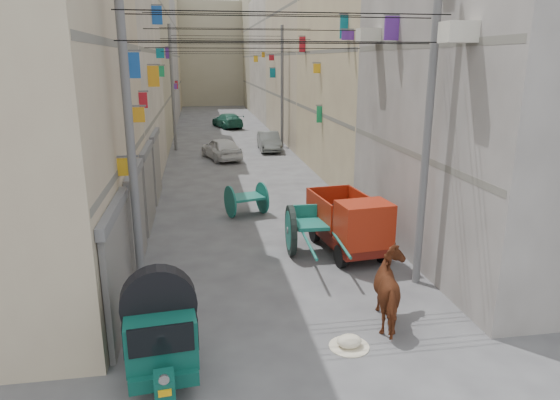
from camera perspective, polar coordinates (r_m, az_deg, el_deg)
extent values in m
cube|color=#68655C|center=(14.09, -17.60, 4.29)|extent=(0.25, 9.80, 0.18)
cube|color=#68655C|center=(13.85, -18.66, 16.53)|extent=(0.25, 9.80, 0.18)
cube|color=#BBB1A0|center=(25.40, -23.67, 14.87)|extent=(8.00, 12.00, 12.00)
cube|color=#68655C|center=(24.92, -14.18, 9.22)|extent=(0.25, 11.76, 0.18)
cube|color=#68655C|center=(24.78, -14.66, 16.12)|extent=(0.25, 11.76, 0.18)
cube|color=#9E957C|center=(38.18, -19.07, 16.68)|extent=(8.00, 14.00, 14.00)
cube|color=#68655C|center=(37.84, -12.65, 11.38)|extent=(0.25, 13.72, 0.18)
cube|color=#68655C|center=(37.75, -12.93, 15.92)|extent=(0.25, 13.72, 0.18)
cube|color=#68655C|center=(37.90, -13.22, 20.45)|extent=(0.25, 13.72, 0.18)
cube|color=gray|center=(52.03, -16.44, 15.20)|extent=(8.00, 14.00, 11.80)
cube|color=#68655C|center=(51.80, -11.85, 12.50)|extent=(0.25, 13.72, 0.18)
cube|color=#68655C|center=(51.74, -12.04, 15.81)|extent=(0.25, 13.72, 0.18)
cube|color=#68655C|center=(51.85, -12.24, 19.12)|extent=(0.25, 13.72, 0.18)
cube|color=tan|center=(64.97, -15.14, 16.02)|extent=(8.00, 12.00, 13.50)
cube|color=#68655C|center=(64.78, -11.41, 13.10)|extent=(0.25, 11.76, 0.18)
cube|color=#68655C|center=(64.73, -11.56, 15.75)|extent=(0.25, 11.76, 0.18)
cube|color=#68655C|center=(64.82, -11.71, 18.40)|extent=(0.25, 11.76, 0.18)
cube|color=gray|center=(17.00, 28.20, 16.26)|extent=(8.00, 10.00, 13.00)
cube|color=#68655C|center=(15.25, 14.82, 5.32)|extent=(0.25, 9.80, 0.18)
cube|color=#68655C|center=(15.03, 15.64, 16.64)|extent=(0.25, 9.80, 0.18)
cube|color=tan|center=(26.66, 13.37, 15.71)|extent=(8.00, 12.00, 12.00)
cube|color=#68655C|center=(25.59, 4.79, 9.80)|extent=(0.25, 11.76, 0.18)
cube|color=#68655C|center=(25.46, 4.95, 16.53)|extent=(0.25, 11.76, 0.18)
cube|color=tan|center=(39.03, 5.92, 17.38)|extent=(8.00, 14.00, 14.00)
cube|color=#68655C|center=(38.28, 0.01, 11.80)|extent=(0.25, 13.72, 0.18)
cube|color=#68655C|center=(38.20, 0.02, 16.29)|extent=(0.25, 13.72, 0.18)
cube|color=#68655C|center=(38.35, 0.02, 20.78)|extent=(0.25, 13.72, 0.18)
cube|color=#BBB1A0|center=(52.66, 1.79, 15.80)|extent=(8.00, 14.00, 11.80)
cube|color=#68655C|center=(52.13, -2.54, 12.82)|extent=(0.25, 13.72, 0.18)
cube|color=#68655C|center=(52.06, -2.58, 16.12)|extent=(0.25, 13.72, 0.18)
cube|color=#68655C|center=(52.17, -2.62, 19.42)|extent=(0.25, 13.72, 0.18)
cube|color=#9E957C|center=(65.48, -0.47, 16.53)|extent=(8.00, 12.00, 13.50)
cube|color=#68655C|center=(65.04, -3.94, 13.37)|extent=(0.25, 11.76, 0.18)
cube|color=#68655C|center=(64.99, -3.99, 16.02)|extent=(0.25, 11.76, 0.18)
cube|color=#68655C|center=(65.08, -4.04, 18.66)|extent=(0.25, 11.76, 0.18)
cube|color=#9E957C|center=(71.73, -7.96, 16.12)|extent=(22.00, 10.00, 13.00)
cube|color=#4D4D52|center=(11.57, -17.97, -8.05)|extent=(0.12, 3.00, 2.60)
cube|color=#5D5D5F|center=(11.09, -18.50, -1.16)|extent=(0.18, 3.20, 0.25)
cube|color=#4D4D52|center=(15.01, -16.00, -2.41)|extent=(0.12, 3.00, 2.60)
cube|color=#5D5D5F|center=(14.64, -16.34, 2.99)|extent=(0.18, 3.20, 0.25)
cube|color=#4D4D52|center=(18.55, -14.78, 1.10)|extent=(0.12, 3.00, 2.60)
cube|color=#5D5D5F|center=(18.25, -15.03, 5.51)|extent=(0.18, 3.20, 0.25)
cube|color=#4D4D52|center=(22.24, -13.93, 3.54)|extent=(0.12, 3.00, 2.60)
cube|color=#5D5D5F|center=(21.99, -14.13, 7.23)|extent=(0.18, 3.20, 0.25)
cube|color=#AE1723|center=(40.40, -0.98, 15.95)|extent=(0.38, 0.08, 0.41)
cube|color=#AE1723|center=(47.39, -11.76, 12.75)|extent=(0.27, 0.08, 0.71)
cube|color=gold|center=(12.49, -17.08, 3.65)|extent=(0.44, 0.08, 0.42)
cube|color=orange|center=(21.57, -14.26, 13.55)|extent=(0.45, 0.08, 0.84)
cube|color=gold|center=(50.91, -2.80, 15.81)|extent=(0.41, 0.08, 0.59)
cube|color=orange|center=(15.64, -15.91, 9.35)|extent=(0.38, 0.08, 0.44)
cube|color=#0B6F80|center=(39.68, -0.85, 14.33)|extent=(0.43, 0.08, 0.72)
cube|color=orange|center=(45.70, -1.93, 16.25)|extent=(0.28, 0.08, 0.44)
cube|color=#174EA7|center=(25.84, -13.88, 19.82)|extent=(0.48, 0.08, 0.84)
cube|color=#5B2792|center=(43.85, -11.91, 12.58)|extent=(0.31, 0.08, 0.44)
cube|color=gold|center=(25.41, 4.23, 14.77)|extent=(0.35, 0.08, 0.45)
cube|color=#AE1723|center=(28.96, 2.56, 17.35)|extent=(0.34, 0.08, 0.79)
cube|color=#AE1723|center=(17.85, -15.36, 10.94)|extent=(0.28, 0.08, 0.52)
cube|color=#5B2792|center=(35.36, -12.72, 16.07)|extent=(0.28, 0.08, 0.74)
cube|color=#1A9252|center=(25.05, 4.51, 9.73)|extent=(0.26, 0.08, 0.80)
cube|color=#1A9252|center=(16.20, 12.70, 18.46)|extent=(0.34, 0.08, 0.55)
cube|color=#174EA7|center=(14.35, -16.68, 14.53)|extent=(0.47, 0.08, 0.67)
cube|color=#0B6F80|center=(26.90, -13.54, 15.99)|extent=(0.40, 0.08, 0.47)
cube|color=#1A9252|center=(27.42, -13.43, 14.11)|extent=(0.32, 0.08, 0.55)
cube|color=#5B2792|center=(20.31, 7.75, 18.16)|extent=(0.47, 0.08, 0.35)
cube|color=#0B6F80|center=(21.15, 7.31, 19.01)|extent=(0.32, 0.08, 0.89)
cube|color=#5B2792|center=(16.10, 12.64, 18.61)|extent=(0.44, 0.08, 0.69)
cube|color=#1A9252|center=(12.19, -18.50, 1.55)|extent=(0.10, 3.20, 0.80)
cube|color=#0B6F80|center=(20.98, -14.82, 7.49)|extent=(0.10, 3.20, 0.80)
cube|color=#AE1723|center=(32.88, -12.97, 10.41)|extent=(0.10, 3.20, 0.80)
cube|color=#0B6F80|center=(44.83, -12.09, 11.78)|extent=(0.10, 3.20, 0.80)
cube|color=gold|center=(13.49, 17.92, 2.91)|extent=(0.10, 3.20, 0.80)
cube|color=#5B2792|center=(21.76, 7.18, 8.16)|extent=(0.10, 3.20, 0.80)
cube|color=#AE1723|center=(33.38, 1.32, 10.87)|extent=(0.10, 3.20, 0.80)
cube|color=#5B2792|center=(45.20, -1.53, 12.14)|extent=(0.10, 3.20, 0.80)
cube|color=beige|center=(12.13, 19.72, 17.62)|extent=(0.70, 0.55, 0.45)
cube|color=beige|center=(17.66, 10.06, 18.04)|extent=(0.70, 0.55, 0.45)
cylinder|color=#5D5D5F|center=(11.93, -16.73, 6.32)|extent=(0.20, 0.20, 8.00)
cylinder|color=#5D5D5F|center=(13.11, 16.48, 7.13)|extent=(0.20, 0.20, 8.00)
cylinder|color=#5D5D5F|center=(33.78, -12.18, 12.29)|extent=(0.20, 0.20, 8.00)
cylinder|color=#5D5D5F|center=(34.21, 0.24, 12.68)|extent=(0.20, 0.20, 8.00)
cylinder|color=black|center=(11.39, 1.16, 17.66)|extent=(7.40, 0.02, 0.02)
cylinder|color=black|center=(11.42, 1.18, 20.67)|extent=(7.40, 0.02, 0.02)
cylinder|color=black|center=(12.37, 0.28, 17.51)|extent=(7.40, 0.02, 0.02)
cylinder|color=black|center=(12.40, 0.29, 20.28)|extent=(7.40, 0.02, 0.02)
cylinder|color=black|center=(17.82, -2.79, 16.94)|extent=(7.40, 0.02, 0.02)
cylinder|color=black|center=(17.84, -2.82, 18.87)|extent=(7.40, 0.02, 0.02)
cylinder|color=black|center=(17.87, -2.84, 20.47)|extent=(7.40, 0.02, 0.02)
cylinder|color=black|center=(25.78, -4.92, 16.52)|extent=(7.40, 0.02, 0.02)
cylinder|color=black|center=(25.79, -4.95, 17.85)|extent=(7.40, 0.02, 0.02)
cylinder|color=black|center=(25.82, -4.98, 18.96)|extent=(7.40, 0.02, 0.02)
cylinder|color=black|center=(33.76, -6.04, 16.29)|extent=(7.40, 0.02, 0.02)
cylinder|color=black|center=(33.77, -6.07, 17.30)|extent=(7.40, 0.02, 0.02)
cylinder|color=black|center=(33.79, -6.10, 18.15)|extent=(7.40, 0.02, 0.02)
cylinder|color=black|center=(10.67, -16.27, -16.30)|extent=(0.17, 0.54, 0.54)
cylinder|color=black|center=(10.66, -10.40, -15.90)|extent=(0.17, 0.54, 0.54)
cube|color=#0C463B|center=(10.06, -13.28, -16.89)|extent=(1.37, 1.93, 0.27)
cube|color=#0C463B|center=(9.01, -13.04, -20.32)|extent=(0.38, 0.46, 0.53)
cylinder|color=silver|center=(8.63, -13.12, -19.36)|extent=(0.18, 0.06, 0.17)
cube|color=#E1A30C|center=(8.76, -13.01, -20.72)|extent=(0.21, 0.05, 0.11)
cube|color=#0C463B|center=(9.83, -13.50, -14.06)|extent=(1.40, 1.74, 0.91)
cube|color=black|center=(8.99, -13.42, -15.32)|extent=(1.10, 0.16, 0.53)
cube|color=black|center=(9.80, -17.33, -13.80)|extent=(0.15, 1.15, 0.62)
cube|color=black|center=(9.80, -9.75, -13.28)|extent=(0.15, 1.15, 0.62)
cube|color=white|center=(9.35, -13.12, -19.19)|extent=(1.20, 0.16, 0.06)
cylinder|color=black|center=(15.31, 1.25, -3.49)|extent=(0.23, 1.56, 1.56)
cylinder|color=#166154|center=(15.31, 1.25, -3.49)|extent=(0.23, 1.22, 1.21)
cylinder|color=#5D5D5F|center=(15.31, 1.25, -3.49)|extent=(0.25, 0.21, 0.20)
cylinder|color=black|center=(15.58, 6.53, -3.25)|extent=(0.23, 1.56, 1.56)
cylinder|color=#166154|center=(15.58, 6.53, -3.25)|extent=(0.23, 1.22, 1.21)
cylinder|color=#5D5D5F|center=(15.58, 6.53, -3.25)|extent=(0.25, 0.21, 0.20)
cylinder|color=#5D5D5F|center=(15.43, 3.91, -3.37)|extent=(1.50, 0.15, 0.09)
cube|color=#166154|center=(15.37, 3.93, -2.66)|extent=(1.21, 1.27, 0.11)
cube|color=#166154|center=(15.81, 3.56, -1.19)|extent=(1.17, 0.13, 0.39)
cylinder|color=#166154|center=(14.03, 3.21, -4.86)|extent=(0.17, 2.56, 0.08)
cylinder|color=#166154|center=(14.21, 6.75, -4.68)|extent=(0.17, 2.56, 0.08)
cylinder|color=black|center=(14.62, 6.96, -6.41)|extent=(0.26, 0.69, 0.67)
cylinder|color=black|center=(16.57, 3.95, -3.63)|extent=(0.26, 0.69, 0.67)
cylinder|color=black|center=(15.16, 11.60, -5.80)|extent=(0.26, 0.69, 0.67)
cylinder|color=black|center=(17.05, 8.15, -3.19)|extent=(0.26, 0.69, 0.67)
cube|color=#56130C|center=(15.75, 7.63, -3.91)|extent=(1.87, 3.51, 0.36)
cube|color=maroon|center=(14.52, 9.57, -2.73)|extent=(1.59, 1.24, 1.27)
cube|color=black|center=(14.08, 10.43, -2.93)|extent=(1.32, 0.22, 0.56)
cube|color=#56130C|center=(16.15, 6.88, -2.35)|extent=(1.78, 2.41, 0.12)
cube|color=maroon|center=(15.75, 4.43, -1.08)|extent=(0.33, 2.23, 0.87)
cube|color=maroon|center=(16.32, 9.34, -0.65)|extent=(0.33, 2.23, 0.87)
cube|color=maroon|center=(17.00, 5.49, 0.15)|extent=(1.53, 0.24, 0.87)
cylinder|color=#166154|center=(19.03, -5.72, -0.21)|extent=(0.41, 1.20, 1.23)
cylinder|color=#166154|center=(19.50, -2.05, 0.25)|extent=(0.41, 1.20, 1.23)
cube|color=#166154|center=(19.23, -3.87, 0.35)|extent=(1.43, 1.34, 0.09)
cylinder|color=#5D5D5F|center=(19.26, -3.86, 0.02)|extent=(1.34, 0.46, 0.08)
ellipsoid|color=beige|center=(10.95, 7.92, -15.69)|extent=(0.53, 0.42, 0.27)
imported|color=brown|center=(11.69, 12.88, -10.02)|extent=(1.21, 2.05, 1.63)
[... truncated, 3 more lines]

